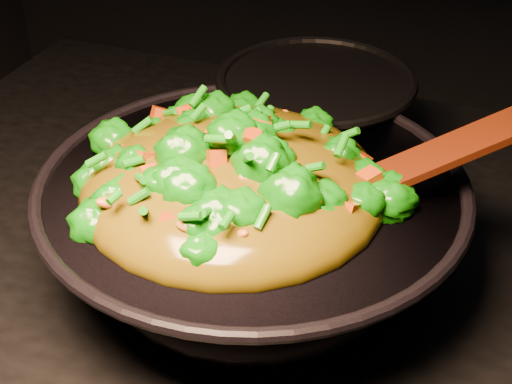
% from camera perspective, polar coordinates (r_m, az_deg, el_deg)
% --- Properties ---
extents(wok, '(0.47, 0.47, 0.11)m').
position_cam_1_polar(wok, '(0.77, -0.27, -2.91)').
color(wok, black).
rests_on(wok, stovetop).
extents(stir_fry, '(0.36, 0.36, 0.10)m').
position_cam_1_polar(stir_fry, '(0.70, -1.73, 3.22)').
color(stir_fry, '#117308').
rests_on(stir_fry, wok).
extents(spatula, '(0.25, 0.16, 0.11)m').
position_cam_1_polar(spatula, '(0.72, 13.66, 2.84)').
color(spatula, '#341204').
rests_on(spatula, wok).
extents(back_pot, '(0.24, 0.24, 0.13)m').
position_cam_1_polar(back_pot, '(0.94, 4.25, 5.01)').
color(back_pot, black).
rests_on(back_pot, stovetop).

